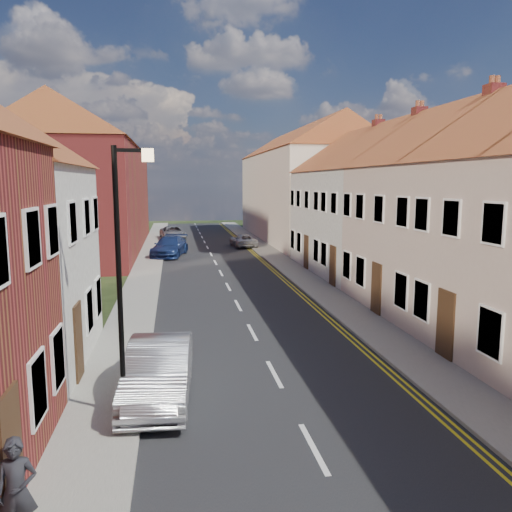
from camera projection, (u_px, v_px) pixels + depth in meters
road at (238, 306)px, 21.80m from camera, size 7.00×90.00×0.02m
pavement_left at (135, 309)px, 21.09m from camera, size 1.80×90.00×0.12m
pavement_right at (335, 301)px, 22.50m from camera, size 1.80×90.00×0.12m
cottage_r_pink at (454, 203)px, 21.57m from camera, size 8.30×6.00×9.00m
cottage_r_white_far at (399, 199)px, 26.84m from camera, size 8.30×5.20×9.00m
cottage_r_cream_far at (362, 196)px, 32.11m from camera, size 8.30×6.00×9.00m
block_right_far at (302, 183)px, 46.93m from camera, size 8.30×24.20×10.50m
block_left_far at (88, 183)px, 39.06m from camera, size 8.30×24.20×10.50m
lamppost at (123, 266)px, 10.91m from camera, size 0.88×0.15×6.00m
car_mid at (159, 370)px, 12.38m from camera, size 1.81×4.45×1.43m
car_far at (170, 247)px, 36.41m from camera, size 3.06×5.27×1.44m
car_distant at (173, 233)px, 46.96m from camera, size 2.70×4.83×1.28m
car_distant_b at (243, 241)px, 41.73m from camera, size 2.06×4.00×1.08m
pedestrian_left_b at (17, 491)px, 7.20m from camera, size 0.59×0.39×1.60m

